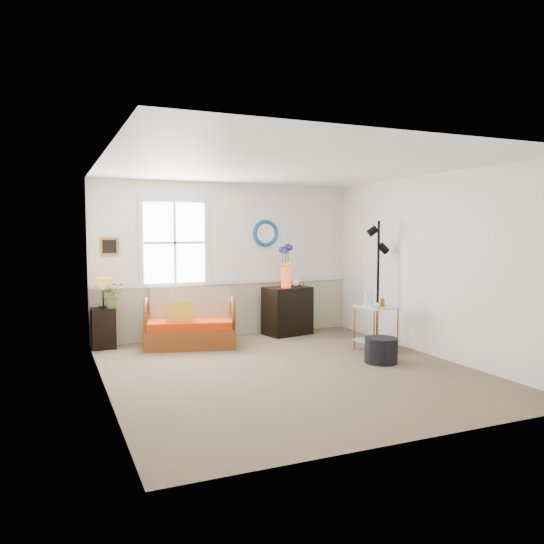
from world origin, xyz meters
name	(u,v)px	position (x,y,z in m)	size (l,w,h in m)	color
floor	(289,370)	(0.00, 0.00, 0.00)	(4.50, 5.00, 0.01)	brown
ceiling	(289,166)	(0.00, 0.00, 2.60)	(4.50, 5.00, 0.01)	white
walls	(289,270)	(0.00, 0.00, 1.30)	(4.51, 5.01, 2.60)	silver
wainscot	(228,310)	(0.00, 2.48, 0.45)	(4.46, 0.02, 0.90)	tan
chair_rail	(228,282)	(0.00, 2.47, 0.92)	(4.46, 0.04, 0.06)	silver
window	(175,243)	(-0.90, 2.47, 1.60)	(1.14, 0.06, 1.44)	white
picture	(109,246)	(-1.92, 2.48, 1.55)	(0.28, 0.03, 0.28)	#BB812D
mirror	(265,233)	(0.70, 2.48, 1.75)	(0.47, 0.47, 0.07)	#0C6EB8
loveseat	(190,318)	(-0.80, 1.90, 0.45)	(1.37, 0.78, 0.90)	brown
throw_pillow	(179,316)	(-0.99, 1.84, 0.50)	(0.41, 0.10, 0.41)	#BA6706
lamp_stand	(104,328)	(-2.05, 2.30, 0.31)	(0.35, 0.35, 0.62)	black
table_lamp	(103,293)	(-2.05, 2.26, 0.85)	(0.26, 0.26, 0.47)	#C48826
potted_plant	(113,298)	(-1.91, 2.26, 0.77)	(0.35, 0.39, 0.30)	#446927
cabinet	(287,311)	(0.99, 2.19, 0.41)	(0.77, 0.49, 0.82)	black
flower_vase	(286,266)	(0.93, 2.12, 1.19)	(0.21, 0.21, 0.73)	red
side_table	(376,329)	(1.67, 0.51, 0.34)	(0.53, 0.53, 0.67)	#AA6C29
tabletop_items	(376,299)	(1.65, 0.49, 0.78)	(0.35, 0.35, 0.21)	silver
floor_lamp	(378,283)	(1.96, 0.90, 0.97)	(0.28, 0.28, 1.95)	black
ottoman	(381,350)	(1.32, -0.13, 0.17)	(0.45, 0.45, 0.34)	black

